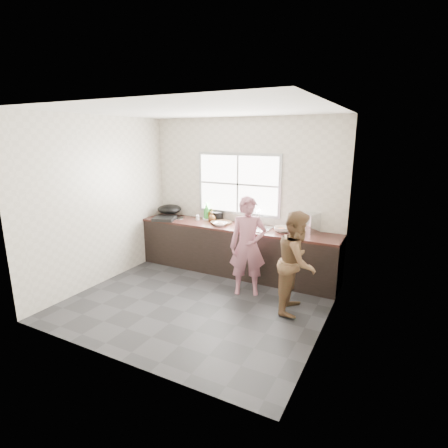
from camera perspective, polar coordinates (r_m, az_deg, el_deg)
The scene contains 30 objects.
floor at distance 5.31m, azimuth -4.30°, elevation -12.53°, with size 3.60×3.20×0.01m, color #29292C.
ceiling at distance 4.76m, azimuth -4.92°, elevation 18.05°, with size 3.60×3.20×0.01m, color silver.
wall_back at distance 6.25m, azimuth 3.24°, elevation 4.66°, with size 3.60×0.01×2.70m, color beige.
wall_left at distance 6.00m, azimuth -19.40°, elevation 3.48°, with size 0.01×3.20×2.70m, color beige.
wall_right at distance 4.21m, azimuth 16.73°, elevation -0.56°, with size 0.01×3.20×2.70m, color beige.
wall_front at distance 3.65m, azimuth -18.07°, elevation -2.91°, with size 3.60×0.01×2.70m, color silver.
cabinet at distance 6.20m, azimuth 1.91°, elevation -4.36°, with size 3.60×0.62×0.82m, color black.
countertop at distance 6.08m, azimuth 1.95°, elevation -0.51°, with size 3.60×0.64×0.04m, color #351A15.
sink at distance 5.94m, azimuth 5.00°, elevation -0.67°, with size 0.55×0.45×0.02m, color silver.
faucet at distance 6.08m, azimuth 5.75°, elevation 1.08°, with size 0.02×0.02×0.30m, color silver.
window_frame at distance 6.25m, azimuth 2.37°, elevation 6.53°, with size 1.60×0.05×1.10m, color #9EA0A5.
window_glazing at distance 6.23m, azimuth 2.27°, elevation 6.50°, with size 1.50×0.01×1.00m, color white.
woman at distance 5.31m, azimuth 3.91°, elevation -4.17°, with size 0.52×0.34×1.42m, color #AA6676.
person_side at distance 4.89m, azimuth 11.81°, elevation -6.09°, with size 0.69×0.54×1.42m, color brown.
cutting_board at distance 6.24m, azimuth -0.45°, elevation 0.24°, with size 0.38×0.38×0.04m, color black.
cleaver at distance 6.11m, azimuth -0.65°, elevation 0.17°, with size 0.18×0.09×0.01m, color silver.
bowl_mince at distance 6.08m, azimuth -0.62°, elevation -0.02°, with size 0.24×0.24×0.06m, color white.
bowl_crabs at distance 5.78m, azimuth 9.42°, elevation -0.94°, with size 0.21×0.21×0.07m, color silver.
bowl_held at distance 5.86m, azimuth 3.73°, elevation -0.54°, with size 0.22×0.22×0.07m, color white.
black_pot at distance 6.48m, azimuth -1.16°, elevation 1.32°, with size 0.22×0.22×0.16m, color black.
plate_food at distance 6.59m, azimuth -2.63°, elevation 0.88°, with size 0.20×0.20×0.02m, color white.
bottle_green at distance 6.57m, azimuth -2.85°, elevation 2.15°, with size 0.12×0.12×0.31m, color green.
bottle_brown_tall at distance 6.53m, azimuth -2.04°, elevation 1.59°, with size 0.09×0.09×0.20m, color #4D3513.
bottle_brown_short at distance 6.37m, azimuth -1.99°, elevation 1.11°, with size 0.13×0.13×0.16m, color #513114.
glass_jar at distance 6.52m, azimuth -4.35°, elevation 1.06°, with size 0.06×0.06×0.09m, color white.
burner at distance 6.61m, azimuth -9.69°, elevation 0.92°, with size 0.38×0.38×0.06m, color black.
wok at distance 6.84m, azimuth -8.90°, elevation 2.41°, with size 0.46×0.46×0.17m, color black.
dish_rack at distance 5.87m, azimuth 13.05°, elevation 0.38°, with size 0.42×0.29×0.31m, color silver.
pot_lid_left at distance 6.57m, azimuth -9.34°, elevation 0.66°, with size 0.27×0.27×0.01m, color silver.
pot_lid_right at distance 6.69m, azimuth -7.61°, elevation 0.96°, with size 0.24×0.24×0.01m, color #ABAEB2.
Camera 1 is at (2.53, -4.02, 2.37)m, focal length 28.00 mm.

